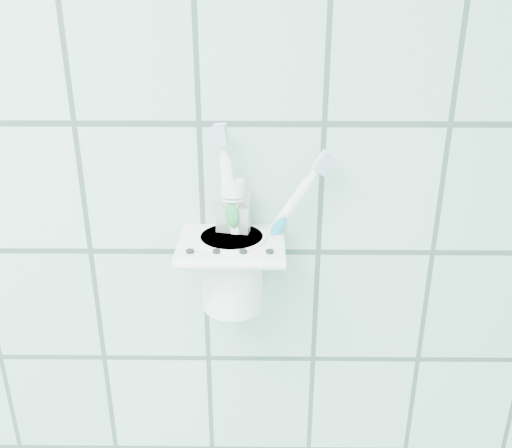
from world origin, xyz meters
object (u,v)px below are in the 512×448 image
(toothbrush_orange, at_px, (227,214))
(toothpaste_tube, at_px, (232,233))
(holder_bracket, at_px, (232,246))
(toothbrush_blue, at_px, (222,225))
(cup, at_px, (232,269))
(toothbrush_pink, at_px, (245,218))

(toothbrush_orange, distance_m, toothpaste_tube, 0.02)
(holder_bracket, relative_size, toothbrush_blue, 0.60)
(cup, xyz_separation_m, toothbrush_blue, (-0.01, -0.01, 0.06))
(toothbrush_orange, bearing_deg, toothbrush_pink, -41.73)
(toothbrush_orange, bearing_deg, toothpaste_tube, -46.11)
(toothbrush_pink, relative_size, toothpaste_tube, 1.44)
(toothbrush_blue, height_order, toothbrush_orange, toothbrush_orange)
(toothpaste_tube, bearing_deg, cup, -81.69)
(toothbrush_pink, bearing_deg, toothbrush_orange, 155.83)
(holder_bracket, distance_m, toothbrush_orange, 0.04)
(toothbrush_orange, relative_size, toothpaste_tube, 1.37)
(toothpaste_tube, bearing_deg, toothbrush_blue, -104.83)
(toothbrush_pink, bearing_deg, cup, -175.89)
(toothbrush_blue, xyz_separation_m, toothpaste_tube, (0.01, 0.02, -0.02))
(holder_bracket, xyz_separation_m, toothbrush_blue, (-0.01, -0.01, 0.03))
(holder_bracket, height_order, toothbrush_pink, toothbrush_pink)
(toothbrush_blue, bearing_deg, toothbrush_pink, 25.34)
(toothbrush_pink, distance_m, toothbrush_blue, 0.03)
(toothbrush_blue, distance_m, toothpaste_tube, 0.03)
(holder_bracket, xyz_separation_m, cup, (0.00, 0.00, -0.03))
(toothpaste_tube, bearing_deg, toothbrush_pink, -18.10)
(holder_bracket, xyz_separation_m, toothpaste_tube, (0.00, 0.01, 0.01))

